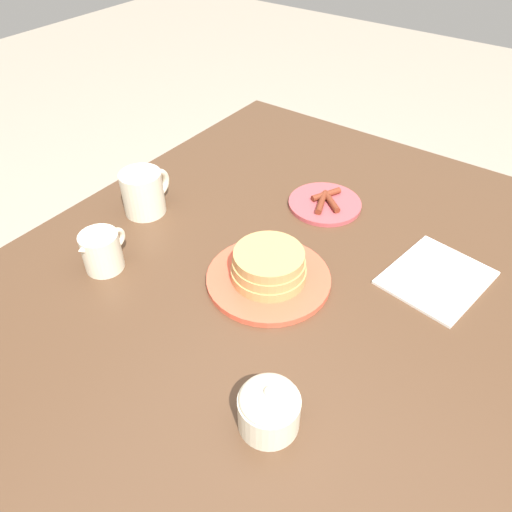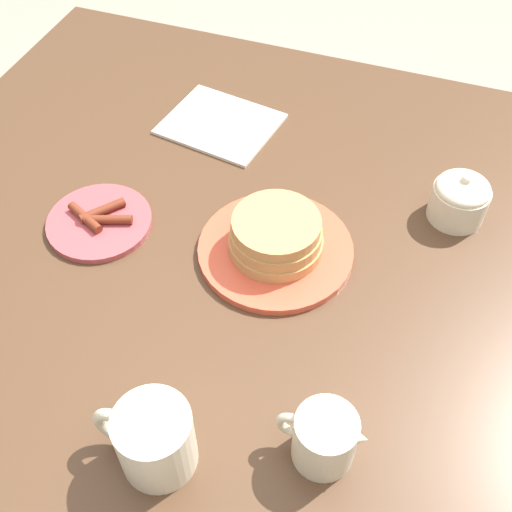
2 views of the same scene
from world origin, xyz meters
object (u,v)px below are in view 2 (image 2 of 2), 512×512
(pancake_plate, at_px, (276,240))
(creamer_pitcher, at_px, (325,438))
(napkin, at_px, (221,124))
(sugar_bowl, at_px, (460,198))
(side_plate_bacon, at_px, (99,221))
(coffee_mug, at_px, (153,439))

(pancake_plate, xyz_separation_m, creamer_pitcher, (-0.15, 0.28, 0.01))
(creamer_pitcher, distance_m, napkin, 0.63)
(pancake_plate, xyz_separation_m, sugar_bowl, (-0.24, -0.17, 0.01))
(side_plate_bacon, height_order, sugar_bowl, sugar_bowl)
(side_plate_bacon, distance_m, coffee_mug, 0.40)
(napkin, bearing_deg, pancake_plate, 126.85)
(coffee_mug, bearing_deg, napkin, -75.04)
(coffee_mug, xyz_separation_m, napkin, (0.16, -0.60, -0.05))
(pancake_plate, bearing_deg, side_plate_bacon, 7.71)
(pancake_plate, xyz_separation_m, coffee_mug, (0.03, 0.35, 0.02))
(coffee_mug, bearing_deg, pancake_plate, -94.78)
(creamer_pitcher, xyz_separation_m, sugar_bowl, (-0.09, -0.44, -0.00))
(pancake_plate, bearing_deg, coffee_mug, 85.22)
(pancake_plate, distance_m, coffee_mug, 0.35)
(sugar_bowl, bearing_deg, coffee_mug, 62.33)
(coffee_mug, height_order, creamer_pitcher, coffee_mug)
(coffee_mug, relative_size, napkin, 0.58)
(pancake_plate, distance_m, napkin, 0.32)
(creamer_pitcher, bearing_deg, sugar_bowl, -101.28)
(creamer_pitcher, relative_size, napkin, 0.51)
(pancake_plate, height_order, side_plate_bacon, pancake_plate)
(side_plate_bacon, bearing_deg, pancake_plate, -172.29)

